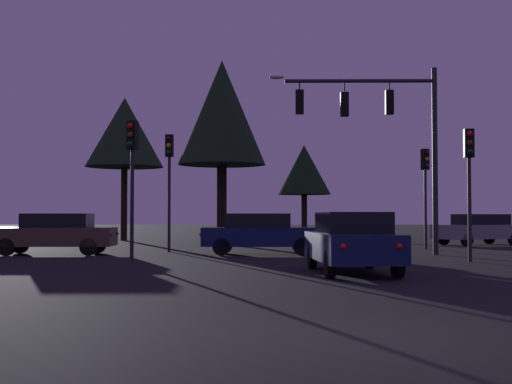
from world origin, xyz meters
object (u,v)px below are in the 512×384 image
traffic_light_far_side (425,178)px  car_far_lane (479,229)px  traffic_light_median (132,162)px  car_crossing_left (55,233)px  tree_center_horizon (125,133)px  traffic_light_corner_right (169,169)px  traffic_signal_mast_arm (382,122)px  car_nearside_lane (351,241)px  car_crossing_right (261,233)px  traffic_light_corner_left (469,167)px  tree_left_far (304,170)px  tree_behind_sign (222,113)px

traffic_light_far_side → car_far_lane: traffic_light_far_side is taller
traffic_light_median → car_crossing_left: bearing=129.9°
tree_center_horizon → traffic_light_corner_right: bearing=-71.3°
traffic_light_median → traffic_signal_mast_arm: bearing=26.8°
car_nearside_lane → car_far_lane: same height
traffic_signal_mast_arm → car_crossing_left: size_ratio=1.51×
car_nearside_lane → car_crossing_right: 8.54m
traffic_light_corner_left → tree_center_horizon: size_ratio=0.50×
traffic_light_corner_left → car_nearside_lane: 6.39m
traffic_light_median → car_far_lane: traffic_light_median is taller
traffic_light_median → tree_center_horizon: (-4.03, 19.13, 3.23)m
traffic_light_corner_right → car_crossing_right: traffic_light_corner_right is taller
traffic_light_corner_left → tree_left_far: bearing=97.8°
car_nearside_lane → tree_center_horizon: (-10.26, 22.98, 5.52)m
tree_behind_sign → traffic_light_corner_right: bearing=-102.2°
car_nearside_lane → car_crossing_right: (-2.26, 8.23, -0.00)m
car_crossing_right → car_far_lane: size_ratio=0.93×
tree_center_horizon → traffic_light_far_side: bearing=-35.3°
traffic_signal_mast_arm → tree_center_horizon: tree_center_horizon is taller
traffic_light_far_side → car_nearside_lane: bearing=-111.4°
tree_behind_sign → traffic_light_far_side: bearing=-31.9°
traffic_light_corner_right → car_crossing_left: (-3.98, -1.98, -2.51)m
traffic_signal_mast_arm → traffic_light_median: (-8.46, -4.26, -1.79)m
traffic_light_median → traffic_light_far_side: (11.05, 8.45, -0.03)m
car_nearside_lane → car_crossing_right: size_ratio=1.04×
traffic_light_corner_left → traffic_light_corner_right: size_ratio=0.89×
traffic_light_far_side → car_crossing_left: traffic_light_far_side is taller
tree_behind_sign → tree_center_horizon: 7.84m
tree_center_horizon → car_nearside_lane: bearing=-65.9°
traffic_light_corner_left → tree_left_far: size_ratio=0.66×
traffic_signal_mast_arm → traffic_light_corner_left: 4.77m
traffic_light_far_side → tree_center_horizon: size_ratio=0.51×
traffic_light_median → car_crossing_right: 6.35m
traffic_light_corner_left → traffic_light_corner_right: traffic_light_corner_right is taller
tree_left_far → tree_center_horizon: (-10.99, -6.99, 1.74)m
car_crossing_left → car_crossing_right: (7.65, -0.02, -0.00)m
traffic_light_far_side → tree_center_horizon: 18.76m
traffic_light_corner_right → traffic_light_median: traffic_light_corner_right is taller
traffic_light_median → tree_behind_sign: (1.97, 14.10, 3.62)m
traffic_light_far_side → car_nearside_lane: (-4.81, -12.30, -2.26)m
traffic_light_median → car_far_lane: size_ratio=0.90×
car_crossing_left → car_crossing_right: same height
tree_left_far → car_crossing_right: bearing=-97.8°
traffic_light_corner_left → tree_behind_sign: size_ratio=0.44×
traffic_signal_mast_arm → traffic_light_median: traffic_signal_mast_arm is taller
traffic_light_median → traffic_light_far_side: 13.91m
traffic_signal_mast_arm → tree_behind_sign: (-6.48, 9.84, 1.83)m
car_nearside_lane → tree_left_far: (0.73, 29.98, 3.78)m
car_crossing_right → traffic_light_corner_right: bearing=151.4°
traffic_signal_mast_arm → car_crossing_left: 12.81m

